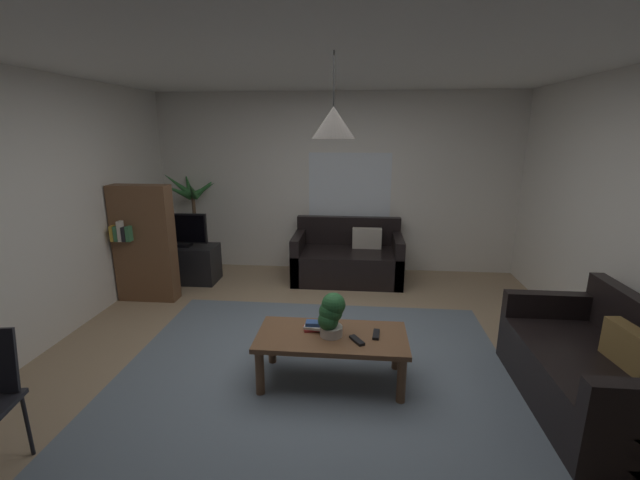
{
  "coord_description": "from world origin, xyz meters",
  "views": [
    {
      "loc": [
        0.34,
        -3.29,
        2.01
      ],
      "look_at": [
        0.0,
        0.3,
        1.05
      ],
      "focal_mm": 23.3,
      "sensor_mm": 36.0,
      "label": 1
    }
  ],
  "objects_px": {
    "book_on_table_0": "(313,328)",
    "tv_stand": "(184,263)",
    "couch_under_window": "(348,260)",
    "potted_plant_on_table": "(331,314)",
    "bookshelf_corner": "(144,243)",
    "remote_on_table_0": "(376,334)",
    "couch_right_side": "(594,374)",
    "book_on_table_2": "(313,323)",
    "tv": "(181,230)",
    "remote_on_table_1": "(357,340)",
    "pendant_lamp": "(333,122)",
    "book_on_table_1": "(314,326)",
    "potted_palm_corner": "(194,226)",
    "coffee_table": "(332,342)"
  },
  "relations": [
    {
      "from": "book_on_table_0",
      "to": "tv_stand",
      "type": "bearing_deg",
      "value": 133.79
    },
    {
      "from": "couch_under_window",
      "to": "potted_plant_on_table",
      "type": "relative_size",
      "value": 4.11
    },
    {
      "from": "bookshelf_corner",
      "to": "remote_on_table_0",
      "type": "bearing_deg",
      "value": -28.98
    },
    {
      "from": "couch_right_side",
      "to": "book_on_table_2",
      "type": "xyz_separation_m",
      "value": [
        -2.1,
        0.24,
        0.2
      ]
    },
    {
      "from": "tv",
      "to": "book_on_table_2",
      "type": "bearing_deg",
      "value": -45.96
    },
    {
      "from": "couch_under_window",
      "to": "couch_right_side",
      "type": "bearing_deg",
      "value": -54.17
    },
    {
      "from": "remote_on_table_1",
      "to": "tv_stand",
      "type": "xyz_separation_m",
      "value": [
        -2.36,
        2.25,
        -0.18
      ]
    },
    {
      "from": "pendant_lamp",
      "to": "tv_stand",
      "type": "bearing_deg",
      "value": 134.95
    },
    {
      "from": "book_on_table_1",
      "to": "couch_under_window",
      "type": "bearing_deg",
      "value": 84.92
    },
    {
      "from": "pendant_lamp",
      "to": "book_on_table_2",
      "type": "bearing_deg",
      "value": 155.42
    },
    {
      "from": "tv_stand",
      "to": "tv",
      "type": "distance_m",
      "value": 0.48
    },
    {
      "from": "tv_stand",
      "to": "potted_palm_corner",
      "type": "height_order",
      "value": "potted_palm_corner"
    },
    {
      "from": "book_on_table_1",
      "to": "remote_on_table_1",
      "type": "xyz_separation_m",
      "value": [
        0.35,
        -0.16,
        -0.02
      ]
    },
    {
      "from": "couch_right_side",
      "to": "book_on_table_1",
      "type": "bearing_deg",
      "value": -96.25
    },
    {
      "from": "coffee_table",
      "to": "couch_under_window",
      "type": "bearing_deg",
      "value": 88.62
    },
    {
      "from": "potted_plant_on_table",
      "to": "potted_palm_corner",
      "type": "relative_size",
      "value": 0.24
    },
    {
      "from": "remote_on_table_0",
      "to": "tv_stand",
      "type": "xyz_separation_m",
      "value": [
        -2.51,
        2.14,
        -0.18
      ]
    },
    {
      "from": "coffee_table",
      "to": "tv",
      "type": "bearing_deg",
      "value": 135.24
    },
    {
      "from": "potted_plant_on_table",
      "to": "potted_palm_corner",
      "type": "distance_m",
      "value": 3.43
    },
    {
      "from": "couch_under_window",
      "to": "book_on_table_0",
      "type": "xyz_separation_m",
      "value": [
        -0.22,
        -2.37,
        0.15
      ]
    },
    {
      "from": "potted_palm_corner",
      "to": "bookshelf_corner",
      "type": "bearing_deg",
      "value": -98.2
    },
    {
      "from": "potted_plant_on_table",
      "to": "tv_stand",
      "type": "relative_size",
      "value": 0.4
    },
    {
      "from": "potted_plant_on_table",
      "to": "couch_right_side",
      "type": "bearing_deg",
      "value": -4.63
    },
    {
      "from": "remote_on_table_1",
      "to": "tv",
      "type": "xyz_separation_m",
      "value": [
        -2.36,
        2.23,
        0.3
      ]
    },
    {
      "from": "book_on_table_0",
      "to": "coffee_table",
      "type": "bearing_deg",
      "value": -25.23
    },
    {
      "from": "potted_palm_corner",
      "to": "tv",
      "type": "bearing_deg",
      "value": -87.53
    },
    {
      "from": "potted_plant_on_table",
      "to": "potted_palm_corner",
      "type": "xyz_separation_m",
      "value": [
        -2.17,
        2.65,
        0.06
      ]
    },
    {
      "from": "book_on_table_0",
      "to": "tv",
      "type": "height_order",
      "value": "tv"
    },
    {
      "from": "book_on_table_1",
      "to": "bookshelf_corner",
      "type": "bearing_deg",
      "value": 146.56
    },
    {
      "from": "book_on_table_1",
      "to": "potted_palm_corner",
      "type": "relative_size",
      "value": 0.11
    },
    {
      "from": "potted_plant_on_table",
      "to": "tv",
      "type": "relative_size",
      "value": 0.5
    },
    {
      "from": "couch_right_side",
      "to": "remote_on_table_1",
      "type": "relative_size",
      "value": 9.15
    },
    {
      "from": "remote_on_table_1",
      "to": "tv",
      "type": "distance_m",
      "value": 3.26
    },
    {
      "from": "remote_on_table_0",
      "to": "book_on_table_2",
      "type": "bearing_deg",
      "value": 0.02
    },
    {
      "from": "couch_right_side",
      "to": "bookshelf_corner",
      "type": "xyz_separation_m",
      "value": [
        -4.28,
        1.68,
        0.43
      ]
    },
    {
      "from": "coffee_table",
      "to": "book_on_table_0",
      "type": "bearing_deg",
      "value": 154.77
    },
    {
      "from": "book_on_table_1",
      "to": "potted_plant_on_table",
      "type": "height_order",
      "value": "potted_plant_on_table"
    },
    {
      "from": "tv_stand",
      "to": "book_on_table_2",
      "type": "bearing_deg",
      "value": -46.26
    },
    {
      "from": "remote_on_table_0",
      "to": "tv",
      "type": "distance_m",
      "value": 3.3
    },
    {
      "from": "couch_right_side",
      "to": "pendant_lamp",
      "type": "height_order",
      "value": "pendant_lamp"
    },
    {
      "from": "book_on_table_2",
      "to": "tv_stand",
      "type": "distance_m",
      "value": 2.9
    },
    {
      "from": "couch_right_side",
      "to": "book_on_table_2",
      "type": "relative_size",
      "value": 12.49
    },
    {
      "from": "book_on_table_0",
      "to": "tv",
      "type": "relative_size",
      "value": 0.22
    },
    {
      "from": "book_on_table_1",
      "to": "remote_on_table_1",
      "type": "height_order",
      "value": "book_on_table_1"
    },
    {
      "from": "book_on_table_2",
      "to": "pendant_lamp",
      "type": "bearing_deg",
      "value": -24.58
    },
    {
      "from": "couch_right_side",
      "to": "tv_stand",
      "type": "distance_m",
      "value": 4.71
    },
    {
      "from": "tv",
      "to": "bookshelf_corner",
      "type": "xyz_separation_m",
      "value": [
        -0.19,
        -0.63,
        -0.02
      ]
    },
    {
      "from": "couch_right_side",
      "to": "book_on_table_0",
      "type": "xyz_separation_m",
      "value": [
        -2.1,
        0.24,
        0.15
      ]
    },
    {
      "from": "couch_under_window",
      "to": "coffee_table",
      "type": "height_order",
      "value": "couch_under_window"
    },
    {
      "from": "bookshelf_corner",
      "to": "potted_palm_corner",
      "type": "bearing_deg",
      "value": 81.8
    }
  ]
}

